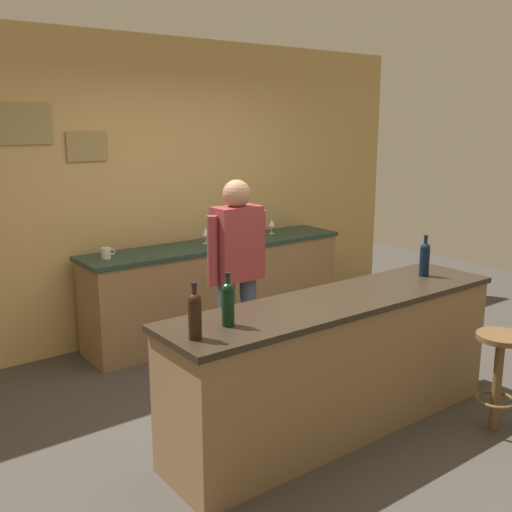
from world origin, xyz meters
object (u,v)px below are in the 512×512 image
(bartender, at_px, (237,270))
(wine_glass_a, at_px, (206,232))
(wine_bottle_b, at_px, (228,302))
(wine_glass_b, at_px, (223,230))
(wine_glass_c, at_px, (272,223))
(coffee_mug, at_px, (106,253))
(bar_stool, at_px, (499,366))
(wine_bottle_a, at_px, (195,314))
(wine_bottle_c, at_px, (425,258))

(bartender, relative_size, wine_glass_a, 10.45)
(wine_bottle_b, relative_size, wine_glass_b, 1.97)
(wine_glass_c, bearing_deg, coffee_mug, -178.20)
(bartender, xyz_separation_m, wine_glass_b, (0.64, 1.15, 0.07))
(wine_glass_b, bearing_deg, wine_glass_c, 0.86)
(bartender, bearing_deg, bar_stool, -59.35)
(bartender, distance_m, wine_bottle_a, 1.44)
(wine_bottle_b, distance_m, wine_glass_a, 2.41)
(wine_bottle_c, distance_m, wine_glass_a, 2.15)
(wine_glass_a, relative_size, wine_glass_c, 1.00)
(wine_bottle_c, bearing_deg, bar_stool, -95.49)
(wine_glass_c, bearing_deg, wine_bottle_c, -96.06)
(bartender, relative_size, wine_bottle_c, 5.29)
(bartender, xyz_separation_m, wine_glass_c, (1.25, 1.16, 0.07))
(wine_bottle_b, bearing_deg, coffee_mug, 85.52)
(wine_bottle_b, bearing_deg, wine_bottle_c, 1.08)
(wine_glass_b, xyz_separation_m, coffee_mug, (-1.23, -0.05, -0.06))
(bartender, xyz_separation_m, wine_bottle_c, (1.03, -0.93, 0.12))
(bar_stool, distance_m, coffee_mug, 3.17)
(wine_glass_a, height_order, wine_glass_c, same)
(wine_bottle_a, xyz_separation_m, wine_bottle_c, (2.03, 0.10, 0.00))
(wine_bottle_c, relative_size, wine_glass_c, 1.97)
(wine_glass_a, height_order, wine_glass_b, same)
(wine_bottle_b, relative_size, wine_glass_a, 1.97)
(wine_glass_a, bearing_deg, wine_glass_c, 1.40)
(bartender, distance_m, coffee_mug, 1.24)
(wine_bottle_a, relative_size, wine_glass_c, 1.97)
(bar_stool, xyz_separation_m, coffee_mug, (-1.54, 2.72, 0.49))
(bar_stool, xyz_separation_m, wine_bottle_a, (-1.96, 0.59, 0.60))
(bartender, xyz_separation_m, coffee_mug, (-0.58, 1.10, 0.01))
(bar_stool, bearing_deg, wine_bottle_c, 84.51)
(bar_stool, relative_size, wine_glass_b, 4.39)
(wine_bottle_c, distance_m, coffee_mug, 2.60)
(wine_bottle_c, xyz_separation_m, wine_glass_c, (0.22, 2.09, -0.05))
(wine_bottle_b, height_order, wine_glass_b, wine_bottle_b)
(wine_glass_a, distance_m, wine_glass_c, 0.82)
(bar_stool, height_order, wine_bottle_a, wine_bottle_a)
(bar_stool, relative_size, wine_bottle_b, 2.22)
(wine_glass_a, bearing_deg, wine_glass_b, 2.99)
(wine_glass_b, bearing_deg, wine_glass_a, -177.01)
(wine_bottle_b, relative_size, coffee_mug, 2.45)
(wine_bottle_b, distance_m, wine_glass_c, 2.91)
(wine_glass_c, distance_m, coffee_mug, 1.84)
(bar_stool, bearing_deg, coffee_mug, 119.58)
(wine_bottle_b, bearing_deg, bartender, 52.42)
(bartender, xyz_separation_m, wine_bottle_b, (-0.74, -0.97, 0.12))
(wine_bottle_a, height_order, wine_glass_c, wine_bottle_a)
(wine_bottle_c, relative_size, coffee_mug, 2.45)
(wine_bottle_a, bearing_deg, wine_glass_a, 56.57)
(wine_bottle_c, height_order, wine_glass_c, wine_bottle_c)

